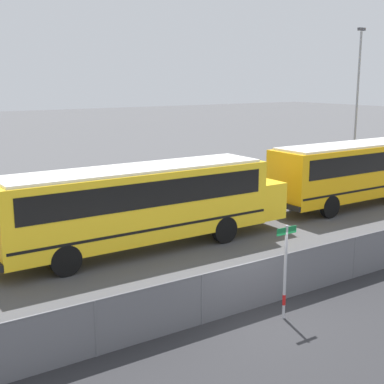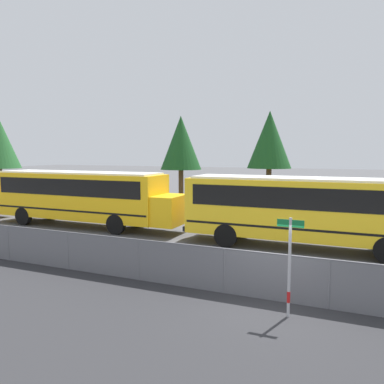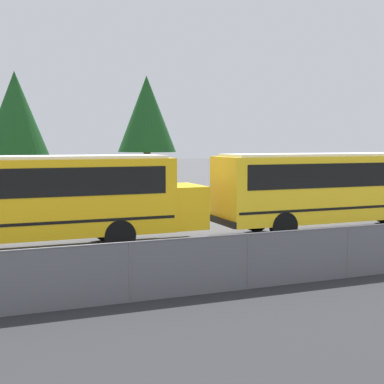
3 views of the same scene
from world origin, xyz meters
name	(u,v)px [view 2 (image 2 of 3)]	position (x,y,z in m)	size (l,w,h in m)	color
ground_plane	(273,301)	(0.00, 0.00, 0.00)	(200.00, 200.00, 0.00)	#4C4C4F
fence	(274,276)	(0.00, 0.00, 0.74)	(77.10, 0.07, 1.45)	#9EA0A5
school_bus_1	(82,194)	(-12.68, 6.93, 1.96)	(12.25, 2.48, 3.27)	yellow
school_bus_2	(310,207)	(0.34, 6.64, 1.96)	(12.25, 2.48, 3.27)	yellow
street_sign	(289,265)	(0.58, -0.96, 1.44)	(0.70, 0.09, 2.69)	#B7B7BC
tree_1	(269,140)	(-4.29, 20.07, 5.43)	(3.60, 3.60, 7.81)	#51381E
tree_2	(181,143)	(-12.05, 19.54, 5.26)	(3.65, 3.65, 7.66)	#51381E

